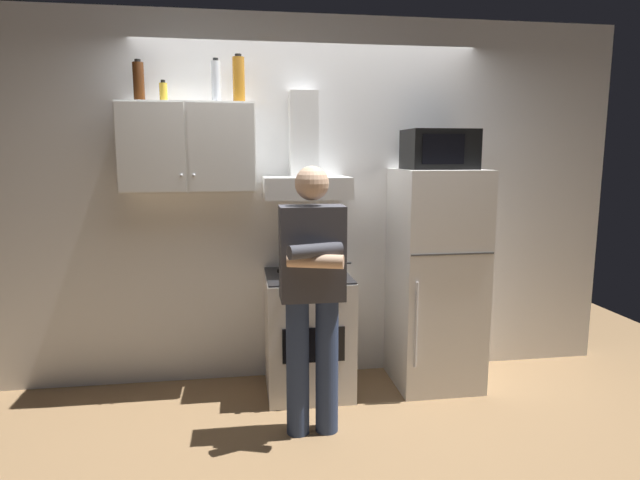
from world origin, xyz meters
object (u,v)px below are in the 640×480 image
Objects in this scene: cooking_pot at (329,269)px; bottle_spice_jar at (163,92)px; bottle_rum_dark at (139,82)px; refrigerator at (436,279)px; microwave at (439,149)px; stove_oven at (308,333)px; bottle_liquor_amber at (239,80)px; range_hood at (305,170)px; bottle_vodka_clear at (216,82)px; upper_cabinet at (189,148)px; person_standing at (312,291)px.

bottle_spice_jar is (-1.08, 0.23, 1.19)m from cooking_pot.
bottle_rum_dark is (-1.25, 0.29, 1.26)m from cooking_pot.
refrigerator is at bearing -3.31° from bottle_spice_jar.
microwave is 1.52× the size of cooking_pot.
cooking_pot is at bearing -170.43° from microwave.
stove_oven is 0.52m from cooking_pot.
bottle_rum_dark is 0.66m from bottle_liquor_amber.
range_hood is 0.85m from bottle_vodka_clear.
refrigerator is 1.99m from bottle_liquor_amber.
bottle_vodka_clear is at bearing 162.06° from cooking_pot.
bottle_vodka_clear reaches higher than microwave.
cooking_pot is at bearing -14.73° from upper_cabinet.
bottle_vodka_clear is at bearing -2.03° from upper_cabinet.
microwave is 1.47× the size of bottle_liquor_amber.
range_hood is 0.46× the size of person_standing.
range_hood is 1.08m from bottle_spice_jar.
refrigerator is 11.15× the size of bottle_spice_jar.
bottle_liquor_amber is (0.66, -0.03, 0.02)m from bottle_rum_dark.
person_standing is 1.58m from bottle_vodka_clear.
bottle_rum_dark is (-1.07, 0.77, 1.28)m from person_standing.
bottle_liquor_amber reaches higher than stove_oven.
upper_cabinet is 0.81m from range_hood.
bottle_vodka_clear reaches higher than cooking_pot.
bottle_vodka_clear is at bearing 176.34° from microwave.
person_standing is (-0.05, -0.61, 0.47)m from stove_oven.
person_standing is at bearing -44.26° from upper_cabinet.
bottle_vodka_clear is at bearing 175.67° from refrigerator.
stove_oven is at bearing -6.63° from bottle_spice_jar.
refrigerator is 0.84m from cooking_pot.
bottle_rum_dark is (-0.32, 0.04, 0.43)m from upper_cabinet.
bottle_spice_jar reaches higher than microwave.
cooking_pot is (0.13, -0.12, 0.49)m from stove_oven.
bottle_liquor_amber is at bearing 7.12° from bottle_vodka_clear.
bottle_vodka_clear is (0.20, -0.01, 0.44)m from upper_cabinet.
bottle_spice_jar is at bearing 173.37° from stove_oven.
microwave is at bearing -6.46° from range_hood.
cooking_pot is 1.12× the size of bottle_rum_dark.
bottle_rum_dark is (-2.07, 0.17, 1.38)m from refrigerator.
bottle_rum_dark reaches higher than bottle_spice_jar.
upper_cabinet reaches higher than cooking_pot.
person_standing is (-1.00, -0.62, -0.84)m from microwave.
cooking_pot is at bearing -23.74° from bottle_liquor_amber.
bottle_liquor_amber reaches higher than cooking_pot.
upper_cabinet is at bearing 5.56° from bottle_spice_jar.
person_standing is 1.56m from bottle_liquor_amber.
bottle_vodka_clear is at bearing 168.90° from stove_oven.
upper_cabinet is 0.55× the size of person_standing.
cooking_pot is at bearing -62.12° from range_hood.
upper_cabinet is at bearing -178.04° from bottle_liquor_amber.
range_hood is (0.80, 0.00, -0.15)m from upper_cabinet.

